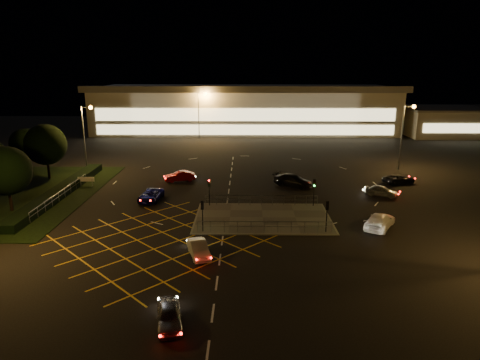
{
  "coord_description": "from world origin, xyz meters",
  "views": [
    {
      "loc": [
        0.11,
        -44.95,
        15.92
      ],
      "look_at": [
        -0.52,
        6.22,
        2.0
      ],
      "focal_mm": 32.0,
      "sensor_mm": 36.0,
      "label": 1
    }
  ],
  "objects_px": {
    "car_circ_red": "(180,176)",
    "car_east_grey": "(399,179)",
    "car_near_silver": "(169,315)",
    "car_queue_white": "(199,249)",
    "car_approach_white": "(380,221)",
    "signal_nw": "(209,186)",
    "car_right_silver": "(381,191)",
    "signal_ne": "(314,187)",
    "signal_sw": "(202,209)",
    "car_left_blue": "(151,195)",
    "car_far_dkgrey": "(293,180)",
    "signal_se": "(327,210)"
  },
  "relations": [
    {
      "from": "car_circ_red",
      "to": "car_approach_white",
      "type": "height_order",
      "value": "car_approach_white"
    },
    {
      "from": "signal_ne",
      "to": "car_right_silver",
      "type": "bearing_deg",
      "value": 24.76
    },
    {
      "from": "car_far_dkgrey",
      "to": "car_circ_red",
      "type": "distance_m",
      "value": 15.81
    },
    {
      "from": "signal_se",
      "to": "car_far_dkgrey",
      "type": "xyz_separation_m",
      "value": [
        -1.43,
        16.55,
        -1.58
      ]
    },
    {
      "from": "signal_nw",
      "to": "car_approach_white",
      "type": "relative_size",
      "value": 0.6
    },
    {
      "from": "signal_sw",
      "to": "car_east_grey",
      "type": "distance_m",
      "value": 31.15
    },
    {
      "from": "signal_sw",
      "to": "car_far_dkgrey",
      "type": "distance_m",
      "value": 19.7
    },
    {
      "from": "car_near_silver",
      "to": "car_queue_white",
      "type": "xyz_separation_m",
      "value": [
        0.8,
        10.04,
        -0.0
      ]
    },
    {
      "from": "car_far_dkgrey",
      "to": "car_right_silver",
      "type": "height_order",
      "value": "car_far_dkgrey"
    },
    {
      "from": "car_queue_white",
      "to": "car_far_dkgrey",
      "type": "distance_m",
      "value": 24.21
    },
    {
      "from": "car_queue_white",
      "to": "car_right_silver",
      "type": "xyz_separation_m",
      "value": [
        20.95,
        17.49,
        0.02
      ]
    },
    {
      "from": "car_near_silver",
      "to": "car_approach_white",
      "type": "height_order",
      "value": "car_approach_white"
    },
    {
      "from": "car_queue_white",
      "to": "car_left_blue",
      "type": "bearing_deg",
      "value": 98.23
    },
    {
      "from": "signal_nw",
      "to": "car_right_silver",
      "type": "bearing_deg",
      "value": 11.25
    },
    {
      "from": "signal_sw",
      "to": "car_far_dkgrey",
      "type": "relative_size",
      "value": 0.58
    },
    {
      "from": "signal_se",
      "to": "car_near_silver",
      "type": "distance_m",
      "value": 19.96
    },
    {
      "from": "car_east_grey",
      "to": "car_circ_red",
      "type": "bearing_deg",
      "value": 70.75
    },
    {
      "from": "car_queue_white",
      "to": "signal_ne",
      "type": "bearing_deg",
      "value": 30.72
    },
    {
      "from": "signal_ne",
      "to": "car_circ_red",
      "type": "xyz_separation_m",
      "value": [
        -17.06,
        10.91,
        -1.66
      ]
    },
    {
      "from": "car_queue_white",
      "to": "car_far_dkgrey",
      "type": "relative_size",
      "value": 0.73
    },
    {
      "from": "car_left_blue",
      "to": "car_right_silver",
      "type": "height_order",
      "value": "car_right_silver"
    },
    {
      "from": "car_left_blue",
      "to": "car_approach_white",
      "type": "relative_size",
      "value": 0.92
    },
    {
      "from": "signal_se",
      "to": "car_queue_white",
      "type": "bearing_deg",
      "value": 24.11
    },
    {
      "from": "car_approach_white",
      "to": "car_queue_white",
      "type": "bearing_deg",
      "value": 52.75
    },
    {
      "from": "car_left_blue",
      "to": "signal_se",
      "type": "bearing_deg",
      "value": -22.24
    },
    {
      "from": "car_east_grey",
      "to": "car_far_dkgrey",
      "type": "bearing_deg",
      "value": 78.16
    },
    {
      "from": "car_right_silver",
      "to": "signal_nw",
      "type": "bearing_deg",
      "value": 128.52
    },
    {
      "from": "signal_nw",
      "to": "car_right_silver",
      "type": "height_order",
      "value": "signal_nw"
    },
    {
      "from": "signal_se",
      "to": "car_far_dkgrey",
      "type": "height_order",
      "value": "signal_se"
    },
    {
      "from": "car_right_silver",
      "to": "car_circ_red",
      "type": "distance_m",
      "value": 27.01
    },
    {
      "from": "car_near_silver",
      "to": "car_queue_white",
      "type": "height_order",
      "value": "car_near_silver"
    },
    {
      "from": "signal_ne",
      "to": "signal_sw",
      "type": "bearing_deg",
      "value": -146.35
    },
    {
      "from": "signal_ne",
      "to": "car_near_silver",
      "type": "height_order",
      "value": "signal_ne"
    },
    {
      "from": "signal_ne",
      "to": "car_approach_white",
      "type": "distance_m",
      "value": 8.83
    },
    {
      "from": "car_left_blue",
      "to": "car_right_silver",
      "type": "relative_size",
      "value": 1.22
    },
    {
      "from": "car_far_dkgrey",
      "to": "car_approach_white",
      "type": "relative_size",
      "value": 1.04
    },
    {
      "from": "signal_nw",
      "to": "car_right_silver",
      "type": "relative_size",
      "value": 0.8
    },
    {
      "from": "car_east_grey",
      "to": "car_left_blue",
      "type": "bearing_deg",
      "value": 86.28
    },
    {
      "from": "signal_sw",
      "to": "signal_nw",
      "type": "height_order",
      "value": "same"
    },
    {
      "from": "signal_nw",
      "to": "car_queue_white",
      "type": "xyz_separation_m",
      "value": [
        0.15,
        -13.29,
        -1.71
      ]
    },
    {
      "from": "car_far_dkgrey",
      "to": "signal_nw",
      "type": "bearing_deg",
      "value": 161.98
    },
    {
      "from": "car_right_silver",
      "to": "car_queue_white",
      "type": "bearing_deg",
      "value": 157.12
    },
    {
      "from": "signal_sw",
      "to": "signal_se",
      "type": "height_order",
      "value": "same"
    },
    {
      "from": "signal_nw",
      "to": "car_approach_white",
      "type": "distance_m",
      "value": 18.86
    },
    {
      "from": "signal_sw",
      "to": "car_circ_red",
      "type": "xyz_separation_m",
      "value": [
        -5.06,
        18.9,
        -1.66
      ]
    },
    {
      "from": "car_right_silver",
      "to": "car_east_grey",
      "type": "bearing_deg",
      "value": -8.49
    },
    {
      "from": "signal_nw",
      "to": "car_circ_red",
      "type": "relative_size",
      "value": 0.74
    },
    {
      "from": "car_circ_red",
      "to": "car_east_grey",
      "type": "bearing_deg",
      "value": 70.56
    },
    {
      "from": "signal_nw",
      "to": "car_far_dkgrey",
      "type": "relative_size",
      "value": 0.58
    },
    {
      "from": "car_far_dkgrey",
      "to": "car_circ_red",
      "type": "xyz_separation_m",
      "value": [
        -15.63,
        2.35,
        -0.08
      ]
    }
  ]
}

